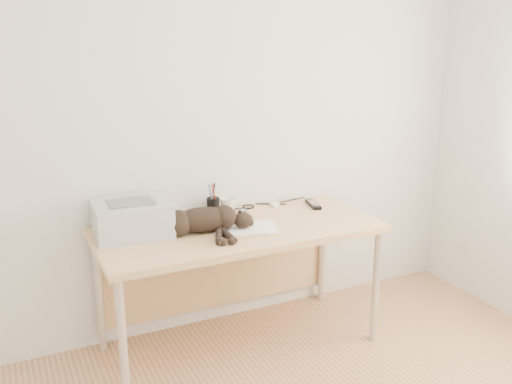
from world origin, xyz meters
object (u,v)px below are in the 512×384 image
cat (200,222)px  mouse (275,203)px  desk (233,244)px  printer (132,218)px  mug (228,206)px  pen_cup (213,206)px

cat → mouse: 0.66m
desk → cat: (-0.23, -0.08, 0.20)m
desk → printer: bearing=174.3°
desk → cat: cat is taller
mug → cat: bearing=-137.2°
cat → pen_cup: pen_cup is taller
desk → pen_cup: pen_cup is taller
mug → pen_cup: (-0.09, 0.01, 0.01)m
printer → mug: 0.63m
desk → mug: mug is taller
desk → printer: printer is taller
printer → pen_cup: (0.52, 0.13, -0.04)m
mug → mouse: (0.33, 0.02, -0.03)m
mouse → printer: bearing=-147.0°
desk → mouse: mouse is taller
pen_cup → mug: bearing=-7.4°
printer → mouse: (0.94, 0.14, -0.07)m
desk → printer: (-0.57, 0.06, 0.22)m
mouse → cat: bearing=-130.8°
pen_cup → mouse: 0.42m
pen_cup → mouse: (0.42, 0.01, -0.04)m
desk → mouse: size_ratio=15.16×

